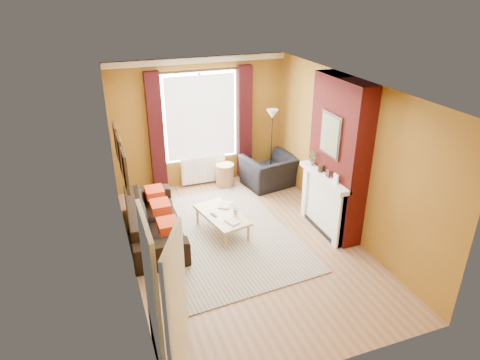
# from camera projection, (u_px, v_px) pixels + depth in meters

# --- Properties ---
(ground) EXTENTS (5.50, 5.50, 0.00)m
(ground) POSITION_uv_depth(u_px,v_px,m) (245.00, 245.00, 7.49)
(ground) COLOR brown
(ground) RESTS_ON ground
(room_walls) EXTENTS (3.82, 5.54, 2.83)m
(room_walls) POSITION_uv_depth(u_px,v_px,m) (273.00, 162.00, 7.34)
(room_walls) COLOR #8B5F1A
(room_walls) RESTS_ON ground
(striped_rug) EXTENTS (2.75, 3.63, 0.02)m
(striped_rug) POSITION_uv_depth(u_px,v_px,m) (219.00, 236.00, 7.73)
(striped_rug) COLOR teal
(striped_rug) RESTS_ON ground
(sofa) EXTENTS (1.01, 2.34, 0.67)m
(sofa) POSITION_uv_depth(u_px,v_px,m) (154.00, 219.00, 7.63)
(sofa) COLOR black
(sofa) RESTS_ON ground
(armchair) EXTENTS (1.23, 1.12, 0.70)m
(armchair) POSITION_uv_depth(u_px,v_px,m) (270.00, 171.00, 9.51)
(armchair) COLOR black
(armchair) RESTS_ON ground
(coffee_table) EXTENTS (0.82, 1.26, 0.39)m
(coffee_table) POSITION_uv_depth(u_px,v_px,m) (222.00, 216.00, 7.72)
(coffee_table) COLOR tan
(coffee_table) RESTS_ON ground
(wicker_stool) EXTENTS (0.43, 0.43, 0.51)m
(wicker_stool) POSITION_uv_depth(u_px,v_px,m) (225.00, 175.00, 9.55)
(wicker_stool) COLOR #A67848
(wicker_stool) RESTS_ON ground
(floor_lamp) EXTENTS (0.30, 0.30, 1.73)m
(floor_lamp) POSITION_uv_depth(u_px,v_px,m) (272.00, 126.00, 9.16)
(floor_lamp) COLOR black
(floor_lamp) RESTS_ON ground
(book_a) EXTENTS (0.25, 0.29, 0.02)m
(book_a) POSITION_uv_depth(u_px,v_px,m) (228.00, 223.00, 7.38)
(book_a) COLOR #999999
(book_a) RESTS_ON coffee_table
(book_b) EXTENTS (0.35, 0.37, 0.02)m
(book_b) POSITION_uv_depth(u_px,v_px,m) (219.00, 204.00, 8.01)
(book_b) COLOR #999999
(book_b) RESTS_ON coffee_table
(mug) EXTENTS (0.15, 0.15, 0.10)m
(mug) POSITION_uv_depth(u_px,v_px,m) (235.00, 211.00, 7.69)
(mug) COLOR #999999
(mug) RESTS_ON coffee_table
(tv_remote) EXTENTS (0.09, 0.16, 0.02)m
(tv_remote) POSITION_uv_depth(u_px,v_px,m) (214.00, 215.00, 7.65)
(tv_remote) COLOR #28282A
(tv_remote) RESTS_ON coffee_table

